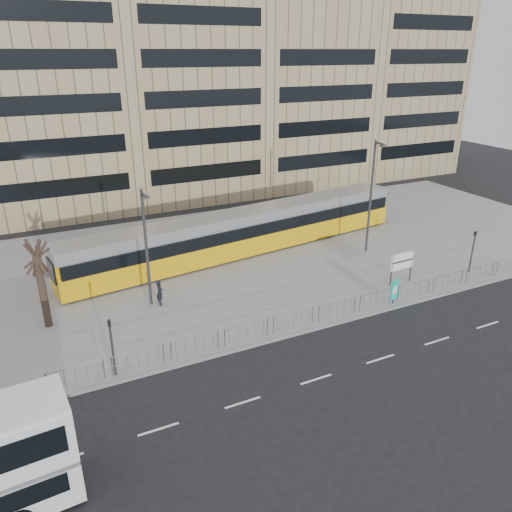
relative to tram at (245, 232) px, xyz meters
name	(u,v)px	position (x,y,z in m)	size (l,w,h in m)	color
ground	(308,332)	(-1.78, -12.52, -1.87)	(120.00, 120.00, 0.00)	black
plaza	(227,259)	(-1.78, -0.52, -1.79)	(64.00, 24.00, 0.15)	gray
kerb	(308,331)	(-1.78, -12.47, -1.79)	(64.00, 0.25, 0.17)	gray
building_row	(156,72)	(-0.23, 21.75, 11.04)	(70.40, 18.40, 31.20)	brown
pedestrian_barrier	(333,306)	(0.22, -12.02, -0.89)	(32.07, 0.07, 1.10)	#93969B
road_markings	(365,364)	(-0.78, -16.52, -1.86)	(62.00, 0.12, 0.01)	white
tram	(245,232)	(0.00, 0.00, 0.00)	(29.17, 6.56, 3.42)	#DEA50C
station_sign	(402,262)	(7.20, -9.98, -0.15)	(1.97, 0.15, 2.26)	#2D2D30
ad_panel	(395,290)	(4.80, -12.12, -0.77)	(0.83, 0.37, 1.61)	#2D2D30
pedestrian	(160,292)	(-8.55, -5.73, -0.85)	(0.63, 0.41, 1.73)	black
traffic_light_west	(111,340)	(-12.65, -11.95, 0.26)	(0.19, 0.22, 3.10)	#2D2D30
traffic_light_east	(473,246)	(13.11, -10.64, 0.26)	(0.18, 0.21, 3.10)	#2D2D30
lamp_post_west	(146,244)	(-9.06, -5.43, 2.40)	(0.45, 1.04, 7.50)	#2D2D30
lamp_post_east	(371,193)	(8.84, -4.14, 3.08)	(0.45, 1.04, 8.84)	#2D2D30
bare_tree	(33,236)	(-15.18, -5.40, 3.89)	(3.90, 3.90, 7.41)	#2F211A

